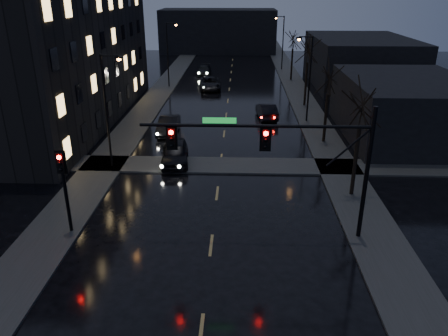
# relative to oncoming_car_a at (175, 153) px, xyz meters

# --- Properties ---
(sidewalk_left) EXTENTS (3.00, 140.00, 0.12)m
(sidewalk_left) POSITION_rel_oncoming_car_a_xyz_m (-5.14, 16.08, -0.76)
(sidewalk_left) COLOR #2D2D2B
(sidewalk_left) RESTS_ON ground
(sidewalk_right) EXTENTS (3.00, 140.00, 0.12)m
(sidewalk_right) POSITION_rel_oncoming_car_a_xyz_m (11.86, 16.08, -0.76)
(sidewalk_right) COLOR #2D2D2B
(sidewalk_right) RESTS_ON ground
(sidewalk_cross) EXTENTS (40.00, 3.00, 0.12)m
(sidewalk_cross) POSITION_rel_oncoming_car_a_xyz_m (3.36, -0.42, -0.76)
(sidewalk_cross) COLOR #2D2D2B
(sidewalk_cross) RESTS_ON ground
(apartment_block) EXTENTS (12.00, 30.00, 12.00)m
(apartment_block) POSITION_rel_oncoming_car_a_xyz_m (-13.14, 11.08, 5.18)
(apartment_block) COLOR black
(apartment_block) RESTS_ON ground
(commercial_right_near) EXTENTS (10.00, 14.00, 5.00)m
(commercial_right_near) POSITION_rel_oncoming_car_a_xyz_m (18.86, 7.08, 1.68)
(commercial_right_near) COLOR black
(commercial_right_near) RESTS_ON ground
(commercial_right_far) EXTENTS (12.00, 18.00, 6.00)m
(commercial_right_far) POSITION_rel_oncoming_car_a_xyz_m (20.36, 29.08, 2.18)
(commercial_right_far) COLOR black
(commercial_right_far) RESTS_ON ground
(far_block) EXTENTS (22.00, 10.00, 8.00)m
(far_block) POSITION_rel_oncoming_car_a_xyz_m (0.36, 59.08, 3.18)
(far_block) COLOR black
(far_block) RESTS_ON ground
(signal_mast) EXTENTS (11.11, 0.41, 7.00)m
(signal_mast) POSITION_rel_oncoming_car_a_xyz_m (7.20, -9.93, 4.05)
(signal_mast) COLOR black
(signal_mast) RESTS_ON ground
(signal_pole_left) EXTENTS (0.35, 0.41, 4.53)m
(signal_pole_left) POSITION_rel_oncoming_car_a_xyz_m (-4.14, -9.93, 2.19)
(signal_pole_left) COLOR black
(signal_pole_left) RESTS_ON ground
(tree_near) EXTENTS (3.52, 3.52, 8.08)m
(tree_near) POSITION_rel_oncoming_car_a_xyz_m (11.76, -4.92, 5.40)
(tree_near) COLOR black
(tree_near) RESTS_ON ground
(tree_mid_a) EXTENTS (3.30, 3.30, 7.58)m
(tree_mid_a) POSITION_rel_oncoming_car_a_xyz_m (11.76, 5.08, 5.01)
(tree_mid_a) COLOR black
(tree_mid_a) RESTS_ON ground
(tree_mid_b) EXTENTS (3.74, 3.74, 8.59)m
(tree_mid_b) POSITION_rel_oncoming_car_a_xyz_m (11.76, 17.08, 5.79)
(tree_mid_b) COLOR black
(tree_mid_b) RESTS_ON ground
(tree_far) EXTENTS (3.43, 3.43, 7.88)m
(tree_far) POSITION_rel_oncoming_car_a_xyz_m (11.76, 31.08, 5.24)
(tree_far) COLOR black
(tree_far) RESTS_ON ground
(streetlight_l_near) EXTENTS (1.53, 0.28, 8.00)m
(streetlight_l_near) POSITION_rel_oncoming_car_a_xyz_m (-4.23, -0.92, 3.95)
(streetlight_l_near) COLOR black
(streetlight_l_near) RESTS_ON ground
(streetlight_l_far) EXTENTS (1.53, 0.28, 8.00)m
(streetlight_l_far) POSITION_rel_oncoming_car_a_xyz_m (-4.23, 26.08, 3.95)
(streetlight_l_far) COLOR black
(streetlight_l_far) RESTS_ON ground
(streetlight_r_mid) EXTENTS (1.53, 0.28, 8.00)m
(streetlight_r_mid) POSITION_rel_oncoming_car_a_xyz_m (10.94, 11.08, 3.95)
(streetlight_r_mid) COLOR black
(streetlight_r_mid) RESTS_ON ground
(streetlight_r_far) EXTENTS (1.53, 0.28, 8.00)m
(streetlight_r_far) POSITION_rel_oncoming_car_a_xyz_m (10.94, 39.08, 3.95)
(streetlight_r_far) COLOR black
(streetlight_r_far) RESTS_ON ground
(oncoming_car_a) EXTENTS (2.45, 4.99, 1.64)m
(oncoming_car_a) POSITION_rel_oncoming_car_a_xyz_m (0.00, 0.00, 0.00)
(oncoming_car_a) COLOR black
(oncoming_car_a) RESTS_ON ground
(oncoming_car_b) EXTENTS (1.60, 4.54, 1.49)m
(oncoming_car_b) POSITION_rel_oncoming_car_a_xyz_m (-1.56, 7.04, -0.07)
(oncoming_car_b) COLOR black
(oncoming_car_b) RESTS_ON ground
(oncoming_car_c) EXTENTS (3.11, 5.70, 1.52)m
(oncoming_car_c) POSITION_rel_oncoming_car_a_xyz_m (0.92, 25.13, -0.06)
(oncoming_car_c) COLOR black
(oncoming_car_c) RESTS_ON ground
(oncoming_car_d) EXTENTS (1.91, 4.64, 1.34)m
(oncoming_car_d) POSITION_rel_oncoming_car_a_xyz_m (-0.59, 34.80, -0.15)
(oncoming_car_d) COLOR black
(oncoming_car_d) RESTS_ON ground
(lead_car) EXTENTS (2.11, 4.65, 1.48)m
(lead_car) POSITION_rel_oncoming_car_a_xyz_m (7.37, 12.17, -0.08)
(lead_car) COLOR black
(lead_car) RESTS_ON ground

